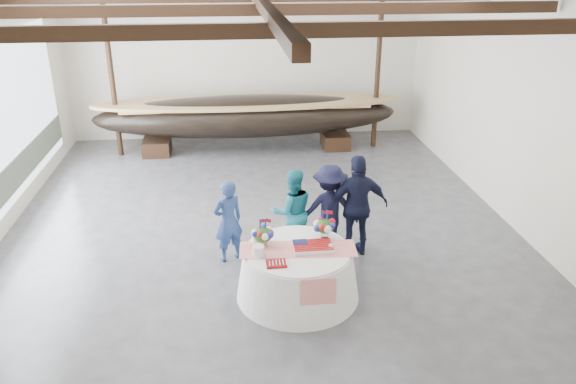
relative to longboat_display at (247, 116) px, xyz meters
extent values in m
cube|color=#3D3D42|center=(0.06, -4.62, -0.98)|extent=(10.00, 12.00, 0.01)
cube|color=silver|center=(0.06, 1.38, 1.27)|extent=(10.00, 0.02, 4.50)
cube|color=silver|center=(0.06, -10.62, 1.27)|extent=(10.00, 0.02, 4.50)
cube|color=silver|center=(5.06, -4.62, 1.27)|extent=(0.02, 12.00, 4.50)
cube|color=black|center=(0.06, -8.12, 3.27)|extent=(9.80, 0.12, 0.18)
cube|color=black|center=(0.06, -5.62, 3.27)|extent=(9.80, 0.12, 0.18)
cylinder|color=black|center=(-3.44, 0.00, 1.27)|extent=(0.14, 0.14, 4.50)
cylinder|color=black|center=(3.56, 0.00, 1.27)|extent=(0.14, 0.14, 4.50)
cube|color=silver|center=(-4.89, -3.62, 1.02)|extent=(0.02, 7.00, 3.20)
cube|color=#596654|center=(-4.88, -3.62, -0.08)|extent=(0.02, 7.00, 0.60)
cube|color=black|center=(-2.46, 0.00, -0.78)|extent=(0.72, 0.92, 0.41)
cube|color=black|center=(2.46, 0.00, -0.78)|extent=(0.72, 0.92, 0.41)
ellipsoid|color=black|center=(0.00, 0.00, -0.01)|extent=(8.21, 1.64, 1.13)
cube|color=#9E7A4C|center=(0.00, 0.00, 0.30)|extent=(6.57, 1.08, 0.06)
cone|color=white|center=(0.48, -7.23, -0.58)|extent=(1.95, 1.95, 0.81)
cylinder|color=white|center=(0.48, -7.23, -0.17)|extent=(1.66, 1.66, 0.04)
cube|color=red|center=(0.48, -7.23, -0.14)|extent=(1.84, 0.67, 0.01)
cube|color=white|center=(0.71, -7.25, -0.11)|extent=(0.60, 0.40, 0.07)
cylinder|color=white|center=(-0.15, -7.38, -0.06)|extent=(0.18, 0.18, 0.18)
cylinder|color=white|center=(-0.14, -6.91, -0.06)|extent=(0.18, 0.18, 0.18)
cube|color=maroon|center=(0.10, -7.65, -0.13)|extent=(0.30, 0.24, 0.03)
cone|color=silver|center=(0.97, -7.35, -0.09)|extent=(0.09, 0.09, 0.12)
imported|color=navy|center=(-0.59, -5.96, -0.23)|extent=(0.66, 0.57, 1.51)
imported|color=teal|center=(0.56, -5.79, -0.18)|extent=(0.85, 0.70, 1.61)
imported|color=black|center=(1.23, -5.82, -0.15)|extent=(1.11, 0.67, 1.67)
imported|color=black|center=(1.70, -5.99, -0.04)|extent=(1.14, 0.54, 1.89)
camera|label=1|loc=(-0.52, -14.81, 4.12)|focal=35.00mm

